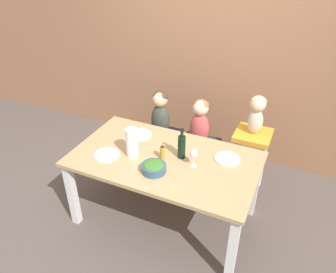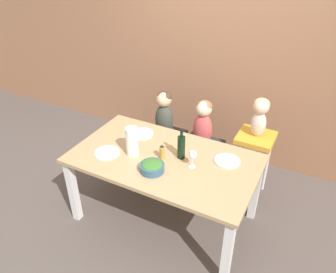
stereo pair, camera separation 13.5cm
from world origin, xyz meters
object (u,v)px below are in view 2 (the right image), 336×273
person_child_center (203,122)px  person_baby_right (260,114)px  dinner_plate_back_left (142,134)px  dinner_plate_back_right (227,161)px  wine_glass_near (193,155)px  person_child_left (164,112)px  salad_bowl_large (153,167)px  chair_far_left (164,139)px  paper_towel_roll (132,141)px  chair_far_center (201,150)px  dinner_plate_front_left (107,153)px  wine_bottle (181,146)px  chair_right_highchair (254,149)px

person_child_center → person_baby_right: bearing=0.1°
dinner_plate_back_left → dinner_plate_back_right: size_ratio=1.00×
wine_glass_near → dinner_plate_back_left: wine_glass_near is taller
person_child_left → salad_bowl_large: bearing=-67.0°
person_child_center → chair_far_left: bearing=-179.8°
person_baby_right → dinner_plate_back_right: bearing=-102.1°
paper_towel_roll → wine_glass_near: (0.55, 0.08, -0.01)m
wine_glass_near → dinner_plate_back_left: size_ratio=0.73×
chair_far_center → person_child_center: bearing=90.0°
person_baby_right → dinner_plate_front_left: (-1.11, -0.92, -0.24)m
chair_far_center → dinner_plate_front_left: dinner_plate_front_left is taller
chair_far_left → wine_bottle: bearing=-51.6°
paper_towel_roll → dinner_plate_back_left: (-0.11, 0.33, -0.13)m
paper_towel_roll → dinner_plate_back_left: bearing=108.1°
dinner_plate_front_left → dinner_plate_back_right: size_ratio=1.00×
chair_far_left → chair_right_highchair: chair_right_highchair is taller
paper_towel_roll → dinner_plate_back_right: bearing=20.1°
dinner_plate_front_left → dinner_plate_back_right: bearing=21.1°
chair_far_center → dinner_plate_back_left: bearing=-131.9°
dinner_plate_front_left → person_child_left: bearing=84.6°
dinner_plate_back_left → chair_right_highchair: bearing=26.2°
wine_glass_near → salad_bowl_large: wine_glass_near is taller
person_child_center → wine_glass_near: person_child_center is taller
paper_towel_roll → chair_right_highchair: bearing=42.4°
person_child_left → wine_bottle: wine_bottle is taller
wine_glass_near → salad_bowl_large: (-0.27, -0.21, -0.08)m
chair_far_center → wine_glass_near: wine_glass_near is taller
chair_far_left → chair_right_highchair: bearing=-0.0°
wine_glass_near → dinner_plate_front_left: 0.79m
person_child_left → dinner_plate_back_right: bearing=-30.6°
chair_far_left → dinner_plate_front_left: 0.99m
chair_right_highchair → paper_towel_roll: (-0.90, -0.82, 0.29)m
person_child_center → paper_towel_roll: (-0.34, -0.82, 0.12)m
chair_right_highchair → paper_towel_roll: size_ratio=2.71×
person_baby_right → wine_glass_near: bearing=-115.4°
chair_far_left → wine_glass_near: bearing=-48.0°
person_baby_right → wine_bottle: size_ratio=1.36×
salad_bowl_large → dinner_plate_back_right: bearing=39.5°
paper_towel_roll → salad_bowl_large: (0.28, -0.13, -0.09)m
chair_far_left → wine_bottle: 0.97m
chair_right_highchair → salad_bowl_large: size_ratio=3.54×
chair_right_highchair → dinner_plate_back_right: size_ratio=3.19×
paper_towel_roll → salad_bowl_large: 0.32m
dinner_plate_front_left → dinner_plate_back_left: (0.10, 0.43, 0.00)m
chair_right_highchair → wine_glass_near: 0.87m
person_child_left → person_baby_right: person_baby_right is taller
person_child_left → dinner_plate_back_right: size_ratio=2.28×
person_child_center → salad_bowl_large: bearing=-93.5°
person_baby_right → chair_far_center: bearing=-179.8°
paper_towel_roll → dinner_plate_back_right: size_ratio=1.18×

